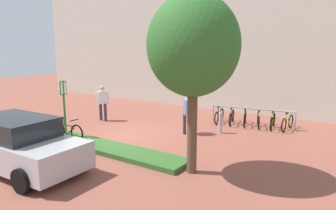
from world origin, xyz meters
The scene contains 11 objects.
ground_plane centered at (0.00, 0.00, 0.00)m, with size 60.00×60.00×0.00m, color brown.
building_facade centered at (0.00, 7.74, 5.00)m, with size 28.00×1.20×10.00m, color beige.
planter_strip centered at (0.16, -1.61, 0.08)m, with size 7.00×1.10×0.16m, color #336028.
tree_sidewalk centered at (3.93, -1.65, 3.55)m, with size 2.51×2.51×4.96m.
parking_sign_post centered at (-1.69, -1.61, 1.52)m, with size 0.11×0.36×2.31m.
bike_at_sign centered at (-1.69, -1.52, 0.35)m, with size 1.68×0.42×0.86m.
bike_rack_cluster centered at (3.55, 4.56, 0.35)m, with size 3.74×1.90×0.83m.
bollard_steel centered at (2.87, 2.64, 0.45)m, with size 0.16×0.16×0.90m, color #ADADB2.
person_shirt_blue centered at (1.77, 1.79, 0.98)m, with size 0.33×0.59×1.72m.
person_shirt_white centered at (-2.85, 1.50, 0.98)m, with size 0.48×0.52×1.72m.
car_silver_sedan centered at (-0.41, -4.25, 0.76)m, with size 4.36×2.15×1.54m.
Camera 1 is at (8.03, -8.93, 3.50)m, focal length 32.84 mm.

